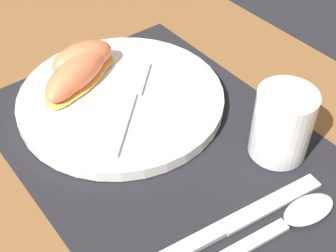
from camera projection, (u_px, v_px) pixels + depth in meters
name	position (u px, v px, depth m)	size (l,w,h in m)	color
ground_plane	(168.00, 148.00, 0.58)	(3.00, 3.00, 0.00)	brown
placemat	(168.00, 147.00, 0.58)	(0.48, 0.34, 0.00)	black
plate	(119.00, 100.00, 0.63)	(0.28, 0.28, 0.02)	white
juice_glass	(282.00, 127.00, 0.55)	(0.07, 0.07, 0.09)	silver
knife	(235.00, 222.00, 0.50)	(0.05, 0.22, 0.01)	silver
spoon	(290.00, 220.00, 0.50)	(0.05, 0.19, 0.01)	silver
fork	(131.00, 98.00, 0.62)	(0.14, 0.15, 0.00)	silver
citrus_wedge_0	(83.00, 60.00, 0.65)	(0.05, 0.10, 0.04)	#F7C656
citrus_wedge_1	(78.00, 74.00, 0.63)	(0.09, 0.13, 0.04)	#F7C656
citrus_wedge_2	(69.00, 79.00, 0.63)	(0.10, 0.11, 0.03)	#F7C656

